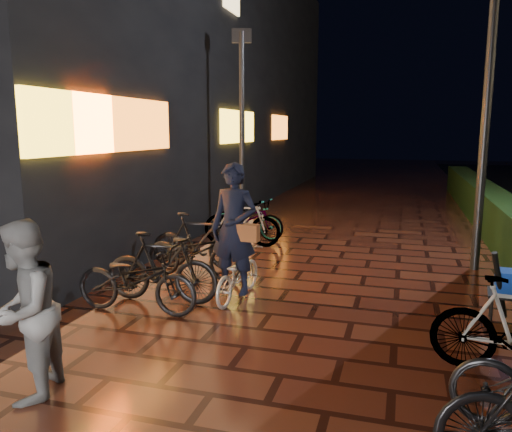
% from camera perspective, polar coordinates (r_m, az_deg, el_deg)
% --- Properties ---
extents(ground, '(80.00, 80.00, 0.00)m').
position_cam_1_polar(ground, '(5.42, 2.82, -17.76)').
color(ground, '#381911').
rests_on(ground, ground).
extents(hedge, '(0.70, 20.00, 1.00)m').
position_cam_1_polar(hedge, '(13.02, 25.90, -0.06)').
color(hedge, black).
rests_on(hedge, ground).
extents(bystander_person, '(0.84, 0.97, 1.71)m').
position_cam_1_polar(bystander_person, '(5.16, -25.01, -9.82)').
color(bystander_person, slate).
rests_on(bystander_person, ground).
extents(storefront_block, '(12.09, 22.00, 9.00)m').
position_cam_1_polar(storefront_block, '(19.45, -17.36, 15.25)').
color(storefront_block, black).
rests_on(storefront_block, ground).
extents(lamp_post_hedge, '(0.56, 0.17, 5.80)m').
position_cam_1_polar(lamp_post_hedge, '(9.70, 24.99, 12.96)').
color(lamp_post_hedge, black).
rests_on(lamp_post_hedge, ground).
extents(lamp_post_sf, '(0.46, 0.19, 4.79)m').
position_cam_1_polar(lamp_post_sf, '(11.90, -1.60, 10.41)').
color(lamp_post_sf, black).
rests_on(lamp_post_sf, ground).
extents(cyclist, '(0.76, 1.47, 2.05)m').
position_cam_1_polar(cyclist, '(7.36, -2.33, -3.92)').
color(cyclist, silver).
rests_on(cyclist, ground).
extents(cart_assembly, '(0.61, 0.56, 1.02)m').
position_cam_1_polar(cart_assembly, '(7.30, 27.07, -7.07)').
color(cart_assembly, black).
rests_on(cart_assembly, ground).
extents(parked_bikes_storefront, '(1.97, 5.79, 1.04)m').
position_cam_1_polar(parked_bikes_storefront, '(9.08, -5.96, -3.06)').
color(parked_bikes_storefront, black).
rests_on(parked_bikes_storefront, ground).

